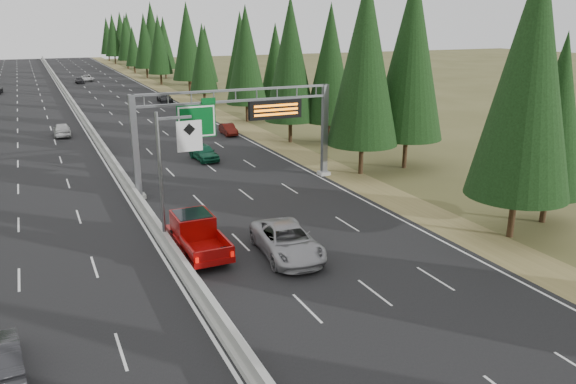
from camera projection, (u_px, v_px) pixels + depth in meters
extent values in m
cube|color=black|center=(78.00, 113.00, 81.39)|extent=(32.00, 260.00, 0.08)
cube|color=olive|center=(197.00, 106.00, 88.54)|extent=(3.60, 260.00, 0.06)
cube|color=#999994|center=(78.00, 112.00, 81.33)|extent=(0.70, 260.00, 0.30)
cube|color=#999994|center=(78.00, 109.00, 81.21)|extent=(0.30, 260.00, 0.60)
cube|color=slate|center=(135.00, 148.00, 41.35)|extent=(0.45, 0.45, 7.80)
cube|color=#999994|center=(139.00, 196.00, 42.45)|extent=(0.90, 0.90, 0.30)
cube|color=slate|center=(325.00, 131.00, 47.71)|extent=(0.45, 0.45, 7.80)
cube|color=#999994|center=(324.00, 173.00, 48.82)|extent=(0.90, 0.90, 0.30)
cube|color=slate|center=(235.00, 90.00, 43.40)|extent=(15.85, 0.35, 0.16)
cube|color=slate|center=(236.00, 101.00, 43.65)|extent=(15.85, 0.35, 0.16)
cube|color=#054C19|center=(197.00, 121.00, 42.51)|extent=(3.00, 0.10, 2.50)
cube|color=silver|center=(197.00, 122.00, 42.46)|extent=(2.85, 0.02, 2.35)
cube|color=#054C19|center=(208.00, 101.00, 42.47)|extent=(1.10, 0.10, 0.45)
cube|color=black|center=(275.00, 109.00, 44.93)|extent=(4.50, 0.40, 1.50)
cube|color=orange|center=(276.00, 105.00, 44.64)|extent=(3.80, 0.02, 0.18)
cube|color=orange|center=(276.00, 110.00, 44.74)|extent=(3.80, 0.02, 0.18)
cube|color=orange|center=(276.00, 114.00, 44.84)|extent=(3.80, 0.02, 0.18)
cylinder|color=slate|center=(161.00, 181.00, 32.50)|extent=(0.20, 0.20, 8.00)
cube|color=#999994|center=(165.00, 243.00, 33.65)|extent=(0.50, 0.50, 0.20)
cube|color=slate|center=(174.00, 118.00, 31.85)|extent=(2.00, 0.15, 0.15)
cube|color=silver|center=(189.00, 136.00, 32.39)|extent=(1.50, 0.06, 1.80)
cylinder|color=black|center=(512.00, 216.00, 34.78)|extent=(0.40, 0.40, 2.73)
cone|color=black|center=(530.00, 76.00, 32.26)|extent=(6.15, 6.15, 14.35)
cylinder|color=black|center=(544.00, 208.00, 37.44)|extent=(0.40, 0.40, 1.99)
cone|color=black|center=(557.00, 115.00, 35.60)|extent=(4.48, 4.48, 10.45)
cylinder|color=black|center=(361.00, 159.00, 48.99)|extent=(0.40, 0.40, 2.71)
cone|color=black|center=(365.00, 60.00, 46.50)|extent=(6.10, 6.10, 14.23)
cylinder|color=black|center=(405.00, 153.00, 51.12)|extent=(0.40, 0.40, 2.80)
cone|color=black|center=(411.00, 54.00, 48.54)|extent=(6.30, 6.30, 14.69)
cylinder|color=black|center=(290.00, 132.00, 61.63)|extent=(0.40, 0.40, 2.49)
cone|color=black|center=(290.00, 59.00, 59.35)|extent=(5.59, 5.59, 13.05)
cylinder|color=black|center=(329.00, 132.00, 61.63)|extent=(0.40, 0.40, 2.37)
cone|color=black|center=(330.00, 63.00, 59.44)|extent=(5.34, 5.34, 12.45)
cylinder|color=black|center=(247.00, 113.00, 74.49)|extent=(0.40, 0.40, 2.39)
cone|color=black|center=(246.00, 55.00, 72.29)|extent=(5.39, 5.39, 12.57)
cylinder|color=black|center=(276.00, 110.00, 77.74)|extent=(0.40, 0.40, 2.04)
cone|color=black|center=(275.00, 63.00, 75.86)|extent=(4.58, 4.58, 10.69)
cylinder|color=black|center=(205.00, 98.00, 89.40)|extent=(0.40, 0.40, 2.02)
cone|color=black|center=(203.00, 58.00, 87.54)|extent=(4.54, 4.54, 10.59)
cylinder|color=black|center=(242.00, 97.00, 90.12)|extent=(0.40, 0.40, 2.30)
cone|color=black|center=(240.00, 51.00, 88.00)|extent=(5.17, 5.17, 12.06)
cylinder|color=black|center=(190.00, 87.00, 102.00)|extent=(0.40, 0.40, 2.58)
cone|color=black|center=(187.00, 41.00, 99.63)|extent=(5.81, 5.81, 13.55)
cylinder|color=black|center=(207.00, 87.00, 104.55)|extent=(0.40, 0.40, 1.94)
cone|color=black|center=(205.00, 54.00, 102.76)|extent=(4.37, 4.37, 10.20)
cylinder|color=black|center=(161.00, 79.00, 116.81)|extent=(0.40, 0.40, 2.26)
cone|color=black|center=(159.00, 44.00, 114.73)|extent=(5.08, 5.08, 11.85)
cylinder|color=black|center=(191.00, 79.00, 116.70)|extent=(0.40, 0.40, 2.40)
cone|color=black|center=(189.00, 42.00, 114.50)|extent=(5.40, 5.40, 12.61)
cylinder|color=black|center=(147.00, 73.00, 129.73)|extent=(0.40, 0.40, 2.33)
cone|color=black|center=(145.00, 41.00, 127.59)|extent=(5.24, 5.24, 12.22)
cylinder|color=black|center=(166.00, 73.00, 129.77)|extent=(0.40, 0.40, 2.21)
cone|color=black|center=(164.00, 43.00, 127.73)|extent=(4.97, 4.97, 11.60)
cylinder|color=black|center=(135.00, 70.00, 141.69)|extent=(0.40, 0.40, 1.84)
cone|color=black|center=(133.00, 46.00, 140.00)|extent=(4.13, 4.13, 9.65)
cylinder|color=black|center=(154.00, 66.00, 145.89)|extent=(0.40, 0.40, 2.80)
cone|color=black|center=(152.00, 31.00, 143.31)|extent=(6.30, 6.30, 14.70)
cylinder|color=black|center=(128.00, 64.00, 155.19)|extent=(0.40, 0.40, 2.30)
cone|color=black|center=(126.00, 37.00, 153.07)|extent=(5.19, 5.19, 12.10)
cylinder|color=black|center=(144.00, 64.00, 158.87)|extent=(0.40, 0.40, 1.84)
cone|color=black|center=(142.00, 43.00, 157.17)|extent=(4.15, 4.15, 9.68)
cylinder|color=black|center=(115.00, 60.00, 171.40)|extent=(0.40, 0.40, 2.37)
cone|color=black|center=(113.00, 35.00, 169.22)|extent=(5.33, 5.33, 12.44)
cylinder|color=black|center=(130.00, 60.00, 170.41)|extent=(0.40, 0.40, 2.44)
cone|color=black|center=(128.00, 34.00, 168.16)|extent=(5.49, 5.49, 12.82)
cylinder|color=black|center=(109.00, 57.00, 183.95)|extent=(0.40, 0.40, 2.21)
cone|color=black|center=(107.00, 36.00, 181.92)|extent=(4.98, 4.98, 11.61)
cylinder|color=black|center=(123.00, 57.00, 184.33)|extent=(0.40, 0.40, 2.49)
cone|color=black|center=(121.00, 32.00, 182.04)|extent=(5.60, 5.60, 13.08)
imported|color=#9B9A9E|center=(287.00, 241.00, 31.90)|extent=(3.53, 6.64, 1.78)
cylinder|color=black|center=(191.00, 261.00, 30.36)|extent=(0.34, 0.91, 0.91)
cylinder|color=black|center=(225.00, 254.00, 31.14)|extent=(0.34, 0.91, 0.91)
cylinder|color=black|center=(174.00, 237.00, 33.63)|extent=(0.34, 0.91, 0.91)
cylinder|color=black|center=(205.00, 232.00, 34.41)|extent=(0.34, 0.91, 0.91)
cube|color=#910908|center=(198.00, 242.00, 32.39)|extent=(2.28, 6.40, 0.34)
cube|color=#910908|center=(193.00, 224.00, 33.04)|extent=(2.17, 2.51, 1.26)
cube|color=black|center=(192.00, 218.00, 32.94)|extent=(1.94, 2.17, 0.63)
cube|color=#910908|center=(187.00, 250.00, 30.35)|extent=(0.11, 2.74, 0.69)
cube|color=#910908|center=(225.00, 243.00, 31.22)|extent=(0.11, 2.74, 0.69)
cube|color=#910908|center=(214.00, 255.00, 29.59)|extent=(2.28, 0.11, 0.69)
imported|color=#145A3D|center=(204.00, 152.00, 53.79)|extent=(2.16, 4.63, 1.53)
imported|color=#4E100B|center=(228.00, 129.00, 65.68)|extent=(1.54, 3.95, 1.28)
imported|color=black|center=(165.00, 98.00, 91.56)|extent=(2.02, 4.84, 1.40)
imported|color=silver|center=(87.00, 78.00, 123.00)|extent=(2.17, 4.70, 1.31)
imported|color=black|center=(80.00, 80.00, 118.46)|extent=(1.66, 4.02, 1.36)
imported|color=black|center=(1.00, 356.00, 21.36)|extent=(1.78, 4.17, 1.34)
imported|color=silver|center=(62.00, 129.00, 64.85)|extent=(1.99, 4.62, 1.55)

